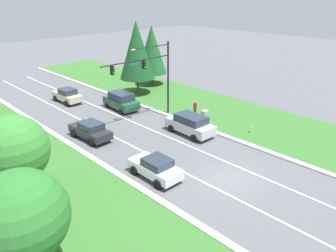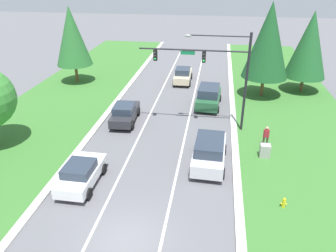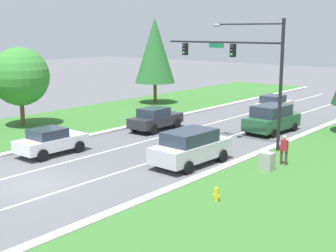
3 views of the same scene
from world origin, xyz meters
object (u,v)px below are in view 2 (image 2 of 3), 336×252
(forest_suv, at_px, (209,96))
(conifer_mid_left_tree, at_px, (72,36))
(traffic_signal_mast, at_px, (215,66))
(conifer_far_right_tree, at_px, (309,45))
(pedestrian, at_px, (266,136))
(champagne_sedan, at_px, (183,75))
(conifer_near_right_tree, at_px, (268,40))
(silver_suv, at_px, (209,151))
(charcoal_sedan, at_px, (125,113))
(utility_cabinet, at_px, (265,151))
(fire_hydrant, at_px, (284,203))
(white_sedan, at_px, (81,174))

(forest_suv, relative_size, conifer_mid_left_tree, 0.57)
(traffic_signal_mast, height_order, conifer_mid_left_tree, conifer_mid_left_tree)
(conifer_mid_left_tree, bearing_deg, conifer_far_right_tree, 1.51)
(pedestrian, relative_size, conifer_mid_left_tree, 0.20)
(champagne_sedan, distance_m, conifer_near_right_tree, 10.26)
(champagne_sedan, bearing_deg, conifer_mid_left_tree, -172.66)
(silver_suv, xyz_separation_m, forest_suv, (-0.45, 10.23, 0.01))
(silver_suv, bearing_deg, charcoal_sedan, 145.01)
(utility_cabinet, bearing_deg, conifer_near_right_tree, 85.31)
(charcoal_sedan, xyz_separation_m, fire_hydrant, (11.67, -9.50, -0.51))
(traffic_signal_mast, relative_size, charcoal_sedan, 1.82)
(fire_hydrant, xyz_separation_m, conifer_far_right_tree, (4.88, 19.65, 4.65))
(white_sedan, xyz_separation_m, utility_cabinet, (11.43, 4.94, -0.30))
(white_sedan, height_order, conifer_far_right_tree, conifer_far_right_tree)
(white_sedan, distance_m, conifer_near_right_tree, 21.78)
(fire_hydrant, bearing_deg, forest_suv, 108.51)
(conifer_mid_left_tree, bearing_deg, pedestrian, -31.61)
(champagne_sedan, xyz_separation_m, fire_hydrant, (7.93, -20.78, -0.53))
(traffic_signal_mast, xyz_separation_m, white_sedan, (-7.61, -9.02, -4.45))
(conifer_far_right_tree, bearing_deg, traffic_signal_mast, -131.83)
(charcoal_sedan, bearing_deg, white_sedan, -94.53)
(charcoal_sedan, relative_size, conifer_far_right_tree, 0.55)
(charcoal_sedan, xyz_separation_m, champagne_sedan, (3.74, 11.28, 0.01))
(traffic_signal_mast, distance_m, white_sedan, 12.62)
(conifer_near_right_tree, distance_m, conifer_mid_left_tree, 20.55)
(traffic_signal_mast, xyz_separation_m, champagne_sedan, (-3.65, 11.37, -4.40))
(white_sedan, bearing_deg, traffic_signal_mast, 50.33)
(fire_hydrant, bearing_deg, conifer_mid_left_tree, 136.41)
(conifer_far_right_tree, height_order, conifer_mid_left_tree, conifer_mid_left_tree)
(charcoal_sedan, distance_m, white_sedan, 9.11)
(pedestrian, bearing_deg, traffic_signal_mast, -39.60)
(silver_suv, distance_m, fire_hydrant, 5.85)
(white_sedan, xyz_separation_m, fire_hydrant, (11.89, -0.39, -0.47))
(pedestrian, xyz_separation_m, fire_hydrant, (0.26, -6.87, -0.59))
(fire_hydrant, xyz_separation_m, conifer_near_right_tree, (0.55, 17.59, 5.35))
(charcoal_sedan, xyz_separation_m, forest_suv, (6.93, 4.66, 0.15))
(fire_hydrant, height_order, conifer_mid_left_tree, conifer_mid_left_tree)
(traffic_signal_mast, relative_size, champagne_sedan, 1.89)
(charcoal_sedan, distance_m, silver_suv, 9.25)
(white_sedan, bearing_deg, charcoal_sedan, 89.07)
(fire_hydrant, relative_size, conifer_near_right_tree, 0.08)
(silver_suv, height_order, utility_cabinet, silver_suv)
(white_sedan, relative_size, conifer_far_right_tree, 0.51)
(conifer_far_right_tree, bearing_deg, white_sedan, -131.05)
(traffic_signal_mast, xyz_separation_m, silver_suv, (-0.01, -5.49, -4.27))
(traffic_signal_mast, height_order, white_sedan, traffic_signal_mast)
(traffic_signal_mast, bearing_deg, charcoal_sedan, 179.35)
(forest_suv, distance_m, utility_cabinet, 9.82)
(charcoal_sedan, relative_size, utility_cabinet, 4.49)
(silver_suv, height_order, champagne_sedan, silver_suv)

